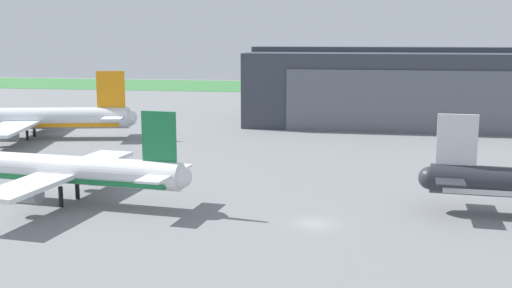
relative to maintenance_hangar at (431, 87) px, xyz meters
The scene contains 5 objects.
ground_plane 88.90m from the maintenance_hangar, 103.71° to the right, with size 440.00×440.00×0.00m, color slate.
grass_field_strip 102.90m from the maintenance_hangar, 101.80° to the left, with size 440.00×56.00×0.08m, color #3B7A3F.
maintenance_hangar is the anchor object (origin of this frame).
airliner_far_left 93.49m from the maintenance_hangar, 155.81° to the right, with size 46.72×41.37×13.85m.
airliner_near_left 98.48m from the maintenance_hangar, 123.01° to the right, with size 36.09×28.12×12.15m.
Camera 1 is at (5.20, -66.70, 20.98)m, focal length 43.00 mm.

